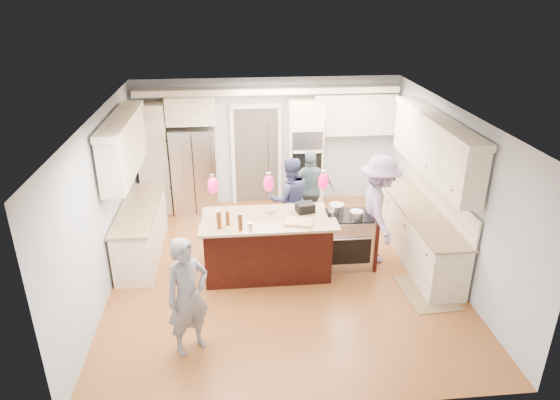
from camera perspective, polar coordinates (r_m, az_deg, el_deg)
The scene contains 23 objects.
ground_plane at distance 8.50m, azimuth 0.23°, elevation -8.07°, with size 6.00×6.00×0.00m, color #A0592B.
room_shell at distance 7.70m, azimuth 0.25°, elevation 3.52°, with size 5.54×6.04×2.72m.
refrigerator at distance 10.49m, azimuth -9.71°, elevation 3.43°, with size 0.90×0.70×1.80m, color #B7B7BC.
oven_column at distance 10.50m, azimuth 2.85°, elevation 5.23°, with size 0.72×0.69×2.30m.
back_upper_cabinets at distance 10.33m, azimuth -5.48°, elevation 7.85°, with size 5.30×0.61×2.54m.
right_counter_run at distance 8.82m, azimuth 16.04°, elevation -0.07°, with size 0.64×3.10×2.51m.
left_cabinets at distance 8.85m, azimuth -16.25°, elevation -0.01°, with size 0.64×2.30×2.51m.
kitchen_island at distance 8.30m, azimuth -1.51°, elevation -5.04°, with size 2.10×1.46×1.12m.
island_range at distance 8.57m, azimuth 7.90°, elevation -4.48°, with size 0.82×0.71×0.92m.
pendant_lights at distance 7.21m, azimuth -1.31°, elevation 1.95°, with size 1.75×0.15×1.03m.
person_bar_end at distance 6.55m, azimuth -10.50°, elevation -10.80°, with size 0.59×0.39×1.62m, color slate.
person_far_left at distance 9.15m, azimuth 1.12°, elevation 0.07°, with size 0.78×0.61×1.61m, color navy.
person_far_right at distance 9.64m, azimuth 3.51°, elevation 1.16°, with size 0.92×0.38×1.57m, color #4B6469.
person_range_side at distance 8.59m, azimuth 11.25°, elevation -1.07°, with size 1.22×0.70×1.89m, color #927BA5.
floor_rug at distance 8.28m, azimuth 16.41°, elevation -10.06°, with size 0.73×1.07×0.01m, color #948051.
water_bottle at distance 7.39m, azimuth -7.04°, elevation -2.20°, with size 0.07×0.07×0.29m, color silver.
beer_bottle_a at distance 7.39m, azimuth -7.01°, elevation -2.31°, with size 0.07×0.07×0.27m, color #48240C.
beer_bottle_b at distance 7.31m, azimuth -4.57°, elevation -2.54°, with size 0.07×0.07×0.26m, color #48240C.
beer_bottle_c at distance 7.49m, azimuth -6.03°, elevation -2.11°, with size 0.06×0.06×0.22m, color #48240C.
drink_can at distance 7.32m, azimuth -3.38°, elevation -3.06°, with size 0.07×0.07×0.12m, color #B7B7BC.
cutting_board at distance 7.56m, azimuth 2.15°, elevation -2.51°, with size 0.42×0.30×0.03m, color tan.
pot_large at distance 8.39m, azimuth 6.46°, elevation -0.94°, with size 0.26×0.26×0.15m, color #B7B7BC.
pot_small at distance 8.27m, azimuth 8.72°, elevation -1.61°, with size 0.22×0.22×0.11m, color #B7B7BC.
Camera 1 is at (-0.74, -7.18, 4.48)m, focal length 32.00 mm.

